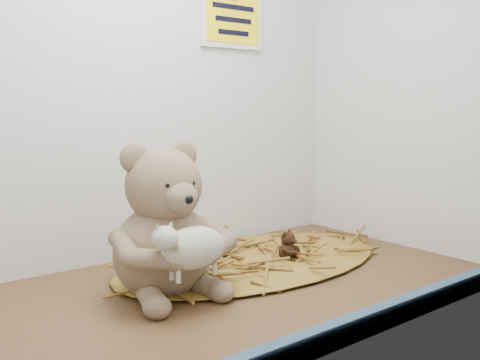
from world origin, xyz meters
TOP-DOWN VIEW (x-y plane):
  - alcove_shell at (0.00, 9.00)cm, footprint 120.40×60.20cm
  - front_rail at (0.00, -28.80)cm, footprint 119.28×2.20cm
  - straw_bed at (21.55, 10.47)cm, footprint 66.21×38.44cm
  - main_teddy at (-3.97, 5.48)cm, footprint 23.44×24.64cm
  - toy_lamb at (-3.97, -4.55)cm, footprint 15.62×9.53cm
  - mini_teddy_tan at (16.33, 15.64)cm, footprint 6.30×6.59cm
  - mini_teddy_brown at (26.78, 5.30)cm, footprint 6.79×6.95cm
  - wall_sign at (30.00, 29.40)cm, footprint 16.00×1.20cm

SIDE VIEW (x-z plane):
  - straw_bed at x=21.55cm, z-range 0.00..1.28cm
  - front_rail at x=0.00cm, z-range 0.00..3.60cm
  - mini_teddy_brown at x=26.78cm, z-range 1.28..7.65cm
  - mini_teddy_tan at x=16.33cm, z-range 1.28..8.52cm
  - toy_lamb at x=-3.97cm, z-range 5.70..15.79cm
  - main_teddy at x=-3.97cm, z-range 0.00..27.97cm
  - alcove_shell at x=0.00cm, z-range -0.20..90.20cm
  - wall_sign at x=30.00cm, z-range 49.50..60.50cm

